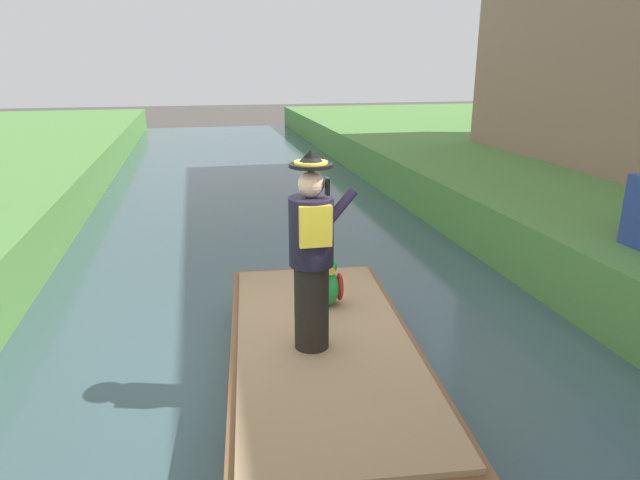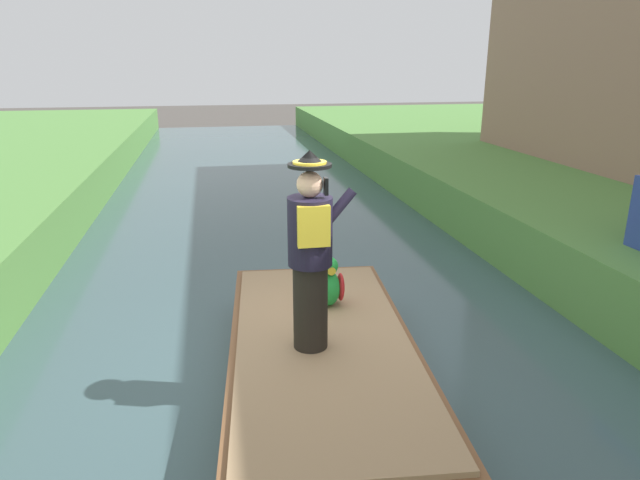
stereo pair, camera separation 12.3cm
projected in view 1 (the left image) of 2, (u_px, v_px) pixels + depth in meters
The scene contains 5 objects.
ground_plane at pixel (314, 378), 6.10m from camera, with size 80.00×80.00×0.00m, color #4C4742.
canal_water at pixel (314, 374), 6.08m from camera, with size 6.87×48.00×0.10m, color #3D565B.
boat at pixel (324, 367), 5.54m from camera, with size 2.16×4.34×0.61m.
person_pirate at pixel (312, 254), 5.04m from camera, with size 0.61×0.42×1.85m.
parrot_plush at pixel (327, 284), 6.14m from camera, with size 0.36×0.35×0.57m.
Camera 1 is at (-1.08, -5.24, 3.28)m, focal length 31.64 mm.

